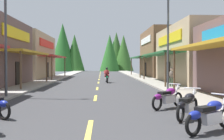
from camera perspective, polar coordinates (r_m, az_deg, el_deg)
ground at (r=27.62m, az=-2.97°, el=-2.71°), size 9.05×86.80×0.10m
sidewalk_left at (r=28.28m, az=-14.67°, el=-2.43°), size 2.40×86.80×0.12m
sidewalk_right at (r=28.13m, az=8.79°, el=-2.42°), size 2.40×86.80×0.12m
centerline_dashes at (r=33.75m, az=-2.83°, el=-1.87°), size 0.16×65.17×0.01m
storefront_left_far at (r=36.33m, az=-20.10°, el=2.86°), size 9.57×11.88×5.82m
storefront_right_middle at (r=27.22m, az=20.44°, el=3.15°), size 9.69×11.88×5.59m
storefront_right_far at (r=39.77m, az=12.44°, el=3.57°), size 8.82×11.65×6.94m
streetlamp_left at (r=15.47m, az=-21.54°, el=10.59°), size 1.98×0.30×6.90m
streetlamp_right at (r=18.35m, az=11.47°, el=8.93°), size 1.98×0.30×6.75m
motorcycle_parked_right_2 at (r=7.77m, az=20.80°, el=-9.21°), size 1.85×1.26×1.04m
motorcycle_parked_right_3 at (r=9.43m, az=16.37°, el=-7.32°), size 1.35×1.78×1.04m
motorcycle_parked_right_4 at (r=11.32m, az=12.18°, el=-5.85°), size 1.70×1.46×1.04m
rider_cruising_lead at (r=26.15m, az=-1.17°, el=-1.38°), size 0.60×2.14×1.57m
pedestrian_waiting at (r=20.93m, az=13.00°, el=-1.36°), size 0.53×0.38×1.61m
treeline_backdrop at (r=70.71m, az=-3.78°, el=4.18°), size 22.70×11.50×12.70m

